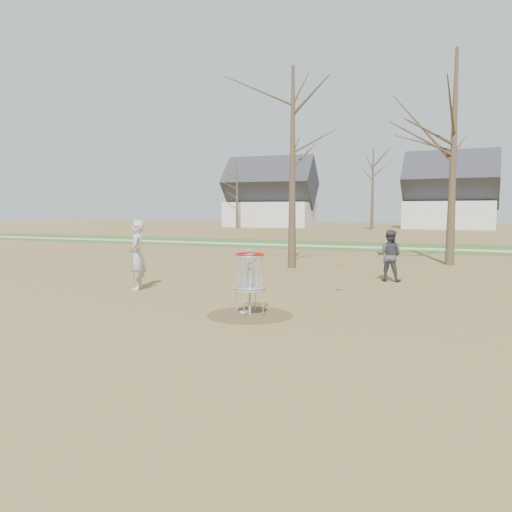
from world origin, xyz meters
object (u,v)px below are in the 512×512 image
(player_standing, at_px, (137,255))
(disc_grounded, at_px, (245,312))
(player_throwing, at_px, (389,256))
(disc_golf_basket, at_px, (250,272))

(player_standing, distance_m, disc_grounded, 4.43)
(player_throwing, bearing_deg, disc_golf_basket, 75.98)
(player_standing, xyz_separation_m, disc_golf_basket, (4.21, -1.84, -0.05))
(disc_grounded, relative_size, disc_golf_basket, 0.16)
(player_standing, height_order, disc_golf_basket, player_standing)
(player_standing, xyz_separation_m, disc_grounded, (4.00, -1.66, -0.94))
(disc_grounded, distance_m, disc_golf_basket, 0.94)
(player_throwing, height_order, disc_golf_basket, player_throwing)
(player_standing, height_order, disc_grounded, player_standing)
(disc_grounded, xyz_separation_m, disc_golf_basket, (0.21, -0.18, 0.89))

